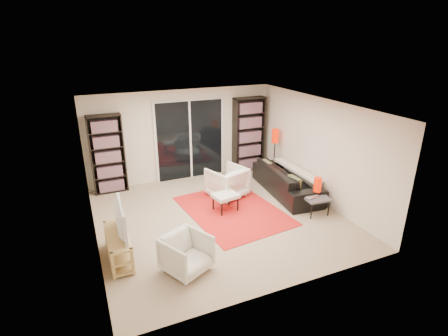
{
  "coord_description": "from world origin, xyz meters",
  "views": [
    {
      "loc": [
        -2.56,
        -6.16,
        3.7
      ],
      "look_at": [
        0.25,
        0.3,
        1.0
      ],
      "focal_mm": 28.0,
      "sensor_mm": 36.0,
      "label": 1
    }
  ],
  "objects": [
    {
      "name": "ottoman",
      "position": [
        0.26,
        0.24,
        0.34
      ],
      "size": [
        0.6,
        0.52,
        0.4
      ],
      "color": "silver",
      "rests_on": "floor"
    },
    {
      "name": "tv_stand",
      "position": [
        -2.18,
        -0.68,
        0.26
      ],
      "size": [
        0.36,
        1.13,
        0.5
      ],
      "color": "#D7B878",
      "rests_on": "floor"
    },
    {
      "name": "wall_left",
      "position": [
        -2.5,
        0.0,
        1.2
      ],
      "size": [
        0.02,
        5.0,
        2.4
      ],
      "primitive_type": "cube",
      "color": "beige",
      "rests_on": "ground"
    },
    {
      "name": "side_table",
      "position": [
        2.01,
        -0.65,
        0.36
      ],
      "size": [
        0.58,
        0.58,
        0.4
      ],
      "color": "#4B4B50",
      "rests_on": "floor"
    },
    {
      "name": "bookshelf_left",
      "position": [
        -1.95,
        2.33,
        0.98
      ],
      "size": [
        0.8,
        0.3,
        1.95
      ],
      "color": "black",
      "rests_on": "ground"
    },
    {
      "name": "table_lamp",
      "position": [
        2.12,
        -0.55,
        0.59
      ],
      "size": [
        0.17,
        0.17,
        0.38
      ],
      "primitive_type": "cylinder",
      "color": "#C21700",
      "rests_on": "side_table"
    },
    {
      "name": "wall_front",
      "position": [
        0.0,
        -2.5,
        1.2
      ],
      "size": [
        5.0,
        0.02,
        2.4
      ],
      "primitive_type": "cube",
      "color": "beige",
      "rests_on": "ground"
    },
    {
      "name": "wall_right",
      "position": [
        2.5,
        0.0,
        1.2
      ],
      "size": [
        0.02,
        5.0,
        2.4
      ],
      "primitive_type": "cube",
      "color": "beige",
      "rests_on": "ground"
    },
    {
      "name": "ceiling",
      "position": [
        0.0,
        0.0,
        2.4
      ],
      "size": [
        5.0,
        5.0,
        0.02
      ],
      "primitive_type": "cube",
      "color": "white",
      "rests_on": "wall_back"
    },
    {
      "name": "armchair_back",
      "position": [
        0.6,
        0.92,
        0.37
      ],
      "size": [
        1.02,
        1.03,
        0.74
      ],
      "primitive_type": "imported",
      "rotation": [
        0.0,
        0.0,
        3.47
      ],
      "color": "silver",
      "rests_on": "floor"
    },
    {
      "name": "laptop",
      "position": [
        1.93,
        -0.7,
        0.41
      ],
      "size": [
        0.37,
        0.28,
        0.03
      ],
      "primitive_type": "imported",
      "rotation": [
        0.0,
        0.0,
        0.22
      ],
      "color": "silver",
      "rests_on": "side_table"
    },
    {
      "name": "floor_lamp",
      "position": [
        2.28,
        1.54,
        1.03
      ],
      "size": [
        0.2,
        0.2,
        1.36
      ],
      "color": "black",
      "rests_on": "floor"
    },
    {
      "name": "sliding_door",
      "position": [
        0.2,
        2.46,
        1.05
      ],
      "size": [
        1.92,
        0.08,
        2.16
      ],
      "color": "white",
      "rests_on": "ground"
    },
    {
      "name": "floor",
      "position": [
        0.0,
        0.0,
        0.0
      ],
      "size": [
        5.0,
        5.0,
        0.0
      ],
      "primitive_type": "plane",
      "color": "tan",
      "rests_on": "ground"
    },
    {
      "name": "sofa",
      "position": [
        2.04,
        0.52,
        0.33
      ],
      "size": [
        1.09,
        2.35,
        0.67
      ],
      "primitive_type": "imported",
      "rotation": [
        0.0,
        0.0,
        1.48
      ],
      "color": "black",
      "rests_on": "floor"
    },
    {
      "name": "rug",
      "position": [
        0.4,
        0.16,
        0.01
      ],
      "size": [
        2.14,
        2.73,
        0.01
      ],
      "primitive_type": "cube",
      "rotation": [
        0.0,
        0.0,
        0.11
      ],
      "color": "red",
      "rests_on": "floor"
    },
    {
      "name": "wall_back",
      "position": [
        0.0,
        2.5,
        1.2
      ],
      "size": [
        5.0,
        0.02,
        2.4
      ],
      "primitive_type": "cube",
      "color": "beige",
      "rests_on": "ground"
    },
    {
      "name": "tv",
      "position": [
        -2.16,
        -0.68,
        0.78
      ],
      "size": [
        0.17,
        0.97,
        0.56
      ],
      "primitive_type": "imported",
      "rotation": [
        0.0,
        0.0,
        1.53
      ],
      "color": "black",
      "rests_on": "tv_stand"
    },
    {
      "name": "bookshelf_right",
      "position": [
        1.9,
        2.33,
        1.05
      ],
      "size": [
        0.9,
        0.3,
        2.1
      ],
      "color": "black",
      "rests_on": "ground"
    },
    {
      "name": "armchair_front",
      "position": [
        -1.19,
        -1.46,
        0.32
      ],
      "size": [
        0.93,
        0.94,
        0.64
      ],
      "primitive_type": "imported",
      "rotation": [
        0.0,
        0.0,
        0.46
      ],
      "color": "silver",
      "rests_on": "floor"
    }
  ]
}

